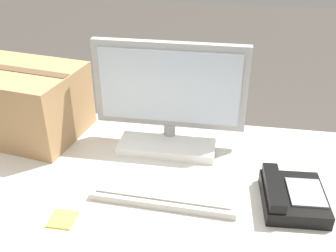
% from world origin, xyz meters
% --- Properties ---
extents(monitor, '(0.53, 0.25, 0.38)m').
position_xyz_m(monitor, '(0.24, 0.28, 0.90)').
color(monitor, white).
rests_on(monitor, office_desk).
extents(keyboard, '(0.44, 0.18, 0.03)m').
position_xyz_m(keyboard, '(0.28, -0.01, 0.76)').
color(keyboard, beige).
rests_on(keyboard, office_desk).
extents(desk_phone, '(0.19, 0.22, 0.07)m').
position_xyz_m(desk_phone, '(0.65, -0.00, 0.78)').
color(desk_phone, black).
rests_on(desk_phone, office_desk).
extents(cardboard_box, '(0.48, 0.38, 0.26)m').
position_xyz_m(cardboard_box, '(-0.32, 0.27, 0.88)').
color(cardboard_box, tan).
rests_on(cardboard_box, office_desk).
extents(sticky_note_pad, '(0.07, 0.07, 0.01)m').
position_xyz_m(sticky_note_pad, '(0.01, -0.18, 0.75)').
color(sticky_note_pad, '#E5DB4C').
rests_on(sticky_note_pad, office_desk).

